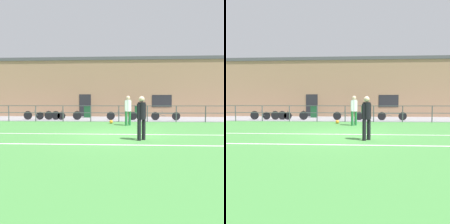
{
  "view_description": "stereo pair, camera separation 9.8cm",
  "coord_description": "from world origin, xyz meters",
  "views": [
    {
      "loc": [
        0.35,
        -9.34,
        1.45
      ],
      "look_at": [
        -0.34,
        3.31,
        0.82
      ],
      "focal_mm": 34.92,
      "sensor_mm": 36.0,
      "label": 1
    },
    {
      "loc": [
        0.45,
        -9.33,
        1.45
      ],
      "look_at": [
        -0.34,
        3.31,
        0.82
      ],
      "focal_mm": 34.92,
      "sensor_mm": 36.0,
      "label": 2
    }
  ],
  "objects": [
    {
      "name": "bicycle_parked_4",
      "position": [
        3.5,
        7.2,
        0.35
      ],
      "size": [
        2.17,
        0.04,
        0.72
      ],
      "color": "black",
      "rests_on": "pavement_strip"
    },
    {
      "name": "bicycle_parked_0",
      "position": [
        0.19,
        7.2,
        0.35
      ],
      "size": [
        2.31,
        0.04,
        0.73
      ],
      "color": "black",
      "rests_on": "pavement_strip"
    },
    {
      "name": "player_striker",
      "position": [
        0.6,
        3.69,
        1.01
      ],
      "size": [
        0.4,
        0.35,
        1.78
      ],
      "rotation": [
        0.0,
        0.0,
        3.83
      ],
      "color": "#237038",
      "rests_on": "ground"
    },
    {
      "name": "field_line_hash",
      "position": [
        0.0,
        -2.17,
        0.0
      ],
      "size": [
        36.0,
        0.11,
        0.0
      ],
      "primitive_type": "cube",
      "color": "white",
      "rests_on": "ground"
    },
    {
      "name": "soccer_ball_match",
      "position": [
        -0.47,
        4.7,
        0.12
      ],
      "size": [
        0.24,
        0.24,
        0.24
      ],
      "primitive_type": "sphere",
      "color": "orange",
      "rests_on": "ground"
    },
    {
      "name": "clubhouse_facade",
      "position": [
        0.0,
        12.2,
        2.8
      ],
      "size": [
        28.0,
        2.56,
        5.58
      ],
      "color": "#A37A5B",
      "rests_on": "ground"
    },
    {
      "name": "bicycle_parked_1",
      "position": [
        -4.08,
        7.2,
        0.37
      ],
      "size": [
        2.34,
        0.04,
        0.76
      ],
      "color": "black",
      "rests_on": "pavement_strip"
    },
    {
      "name": "player_goalkeeper",
      "position": [
        1.01,
        -1.23,
        0.93
      ],
      "size": [
        0.36,
        0.33,
        1.63
      ],
      "rotation": [
        0.0,
        0.0,
        0.74
      ],
      "color": "black",
      "rests_on": "ground"
    },
    {
      "name": "field_line_touchline",
      "position": [
        0.0,
        0.15,
        0.0
      ],
      "size": [
        36.0,
        0.11,
        0.0
      ],
      "primitive_type": "cube",
      "color": "white",
      "rests_on": "ground"
    },
    {
      "name": "perimeter_fence",
      "position": [
        0.0,
        6.0,
        0.75
      ],
      "size": [
        36.07,
        0.07,
        1.15
      ],
      "color": "#474C51",
      "rests_on": "ground"
    },
    {
      "name": "ground",
      "position": [
        0.0,
        0.0,
        -0.02
      ],
      "size": [
        60.0,
        44.0,
        0.04
      ],
      "primitive_type": "cube",
      "color": "#42843D"
    },
    {
      "name": "bicycle_parked_2",
      "position": [
        -6.29,
        7.17,
        0.37
      ],
      "size": [
        2.32,
        0.04,
        0.76
      ],
      "color": "black",
      "rests_on": "pavement_strip"
    },
    {
      "name": "trash_bin_1",
      "position": [
        1.57,
        9.49,
        0.56
      ],
      "size": [
        0.59,
        0.5,
        1.06
      ],
      "color": "#194C28",
      "rests_on": "pavement_strip"
    },
    {
      "name": "pavement_strip",
      "position": [
        0.0,
        8.5,
        0.01
      ],
      "size": [
        48.0,
        5.0,
        0.02
      ],
      "primitive_type": "cube",
      "color": "gray",
      "rests_on": "ground"
    },
    {
      "name": "trash_bin_0",
      "position": [
        -2.88,
        9.81,
        0.54
      ],
      "size": [
        0.58,
        0.49,
        1.03
      ],
      "color": "#194C28",
      "rests_on": "pavement_strip"
    },
    {
      "name": "bicycle_parked_3",
      "position": [
        -5.33,
        7.2,
        0.34
      ],
      "size": [
        2.29,
        0.04,
        0.71
      ],
      "color": "black",
      "rests_on": "pavement_strip"
    }
  ]
}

